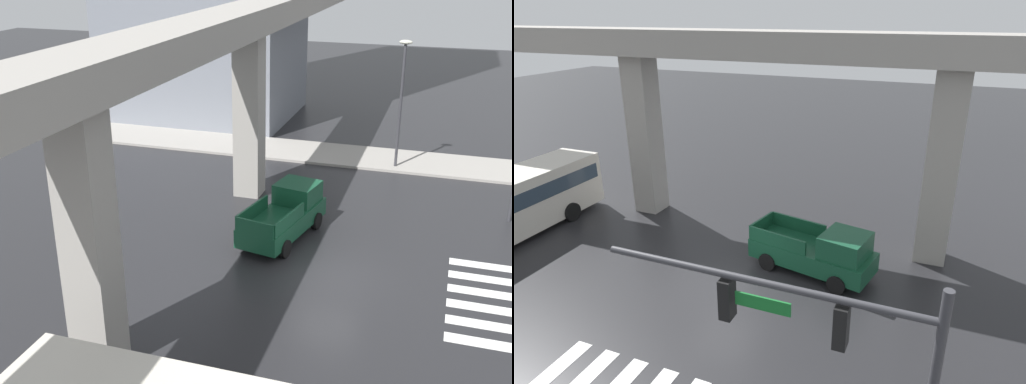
% 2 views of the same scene
% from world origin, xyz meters
% --- Properties ---
extents(ground_plane, '(120.00, 120.00, 0.00)m').
position_xyz_m(ground_plane, '(0.00, 0.00, 0.00)').
color(ground_plane, '#232326').
extents(crosswalk_stripes, '(6.05, 2.80, 0.01)m').
position_xyz_m(crosswalk_stripes, '(-0.00, -5.86, 0.01)').
color(crosswalk_stripes, silver).
rests_on(crosswalk_stripes, ground).
extents(elevated_overpass, '(56.40, 2.49, 9.37)m').
position_xyz_m(elevated_overpass, '(0.00, 5.62, 8.11)').
color(elevated_overpass, '#9E9991').
rests_on(elevated_overpass, ground).
extents(sidewalk_east, '(4.00, 36.00, 0.15)m').
position_xyz_m(sidewalk_east, '(14.64, 2.00, 0.07)').
color(sidewalk_east, '#9E9991').
rests_on(sidewalk_east, ground).
extents(pickup_truck, '(5.37, 2.87, 2.08)m').
position_xyz_m(pickup_truck, '(3.07, 2.55, 0.99)').
color(pickup_truck, '#14472D').
rests_on(pickup_truck, ground).
extents(street_lamp_near_corner, '(0.44, 0.70, 7.24)m').
position_xyz_m(street_lamp_near_corner, '(13.44, -1.12, 4.56)').
color(street_lamp_near_corner, '#38383D').
rests_on(street_lamp_near_corner, ground).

